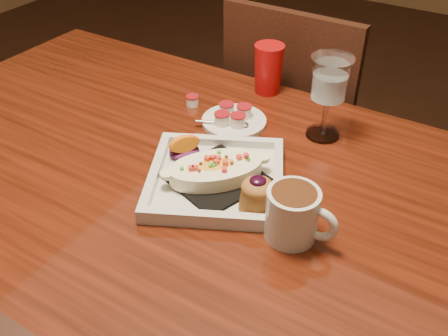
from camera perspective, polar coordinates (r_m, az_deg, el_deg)
The scene contains 8 objects.
table at distance 1.10m, azimuth -4.84°, elevation -4.23°, with size 1.50×0.90×0.75m.
chair_far at distance 1.63m, azimuth 8.46°, elevation 4.35°, with size 0.42×0.42×0.93m.
plate at distance 0.98m, azimuth -0.44°, elevation -1.00°, with size 0.35×0.35×0.08m.
coffee_mug at distance 0.86m, azimuth 8.01°, elevation -5.12°, with size 0.13×0.09×0.10m.
goblet at distance 1.10m, azimuth 11.98°, elevation 9.45°, with size 0.09×0.09×0.19m.
saucer at distance 1.18m, azimuth 1.01°, elevation 5.61°, with size 0.15×0.15×0.10m.
creamer_loose at distance 1.26m, azimuth -3.64°, elevation 7.72°, with size 0.03×0.03×0.03m.
red_tumbler at distance 1.30m, azimuth 5.10°, elevation 11.21°, with size 0.08×0.08×0.13m, color #AB0C0D.
Camera 1 is at (0.51, -0.65, 1.38)m, focal length 40.00 mm.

